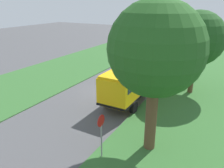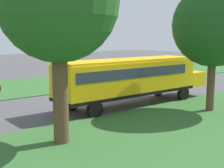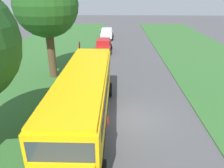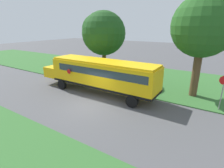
{
  "view_description": "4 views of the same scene",
  "coord_description": "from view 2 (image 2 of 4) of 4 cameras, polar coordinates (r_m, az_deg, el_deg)",
  "views": [
    {
      "loc": [
        -10.1,
        17.57,
        8.37
      ],
      "look_at": [
        -1.5,
        2.07,
        1.72
      ],
      "focal_mm": 35.0,
      "sensor_mm": 36.0,
      "label": 1
    },
    {
      "loc": [
        -18.33,
        13.1,
        4.69
      ],
      "look_at": [
        -1.3,
        -0.36,
        1.32
      ],
      "focal_mm": 50.0,
      "sensor_mm": 36.0,
      "label": 2
    },
    {
      "loc": [
        -0.98,
        -11.37,
        7.14
      ],
      "look_at": [
        -1.33,
        1.59,
        1.57
      ],
      "focal_mm": 35.0,
      "sensor_mm": 36.0,
      "label": 3
    },
    {
      "loc": [
        9.86,
        8.49,
        6.11
      ],
      "look_at": [
        -2.62,
        0.51,
        1.18
      ],
      "focal_mm": 28.0,
      "sensor_mm": 36.0,
      "label": 4
    }
  ],
  "objects": [
    {
      "name": "grass_far_side",
      "position": [
        30.67,
        -12.57,
        -0.13
      ],
      "size": [
        10.0,
        80.0,
        0.07
      ],
      "primitive_type": "cube",
      "color": "#33662D",
      "rests_on": "ground"
    },
    {
      "name": "school_bus",
      "position": [
        21.11,
        3.67,
        1.27
      ],
      "size": [
        2.85,
        12.42,
        3.16
      ],
      "color": "yellow",
      "rests_on": "ground"
    },
    {
      "name": "oak_tree_beside_bus",
      "position": [
        20.22,
        18.1,
        10.4
      ],
      "size": [
        4.99,
        4.99,
        7.81
      ],
      "color": "brown",
      "rests_on": "ground"
    },
    {
      "name": "grass_verge",
      "position": [
        16.21,
        18.58,
        -8.32
      ],
      "size": [
        12.0,
        80.0,
        0.08
      ],
      "primitive_type": "cube",
      "color": "#33662D",
      "rests_on": "ground"
    },
    {
      "name": "ground_plane",
      "position": [
        23.02,
        -2.72,
        -2.95
      ],
      "size": [
        120.0,
        120.0,
        0.0
      ],
      "primitive_type": "plane",
      "color": "#4C4C4F"
    }
  ]
}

